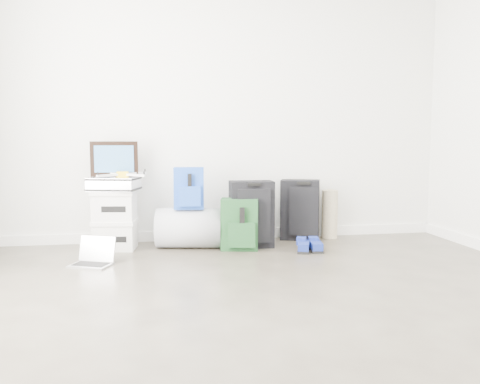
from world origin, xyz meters
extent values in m
plane|color=#322D24|center=(0.00, 0.00, 0.00)|extent=(5.00, 5.00, 0.00)
cube|color=silver|center=(0.00, 2.50, 1.35)|extent=(4.50, 0.02, 2.70)
cube|color=white|center=(0.00, 2.49, 0.05)|extent=(4.50, 0.02, 0.10)
cube|color=silver|center=(-1.08, 2.18, 0.12)|extent=(0.40, 0.34, 0.24)
cube|color=silver|center=(-1.08, 2.18, 0.26)|extent=(0.43, 0.36, 0.04)
cube|color=silver|center=(-1.08, 2.18, 0.39)|extent=(0.40, 0.34, 0.24)
cube|color=silver|center=(-1.08, 2.18, 0.53)|extent=(0.43, 0.36, 0.04)
cube|color=#B2B2B7|center=(-1.08, 2.18, 0.61)|extent=(0.49, 0.41, 0.12)
cube|color=black|center=(-1.08, 2.28, 0.84)|extent=(0.44, 0.03, 0.33)
cube|color=teal|center=(-1.08, 2.27, 0.84)|extent=(0.36, 0.01, 0.25)
cube|color=yellow|center=(-1.00, 2.16, 0.70)|extent=(0.10, 0.10, 0.05)
cube|color=white|center=(-0.89, 2.27, 0.70)|extent=(0.22, 0.22, 0.02)
cube|color=white|center=(-1.10, 2.27, 0.70)|extent=(0.22, 0.22, 0.02)
cube|color=white|center=(-1.10, 2.06, 0.70)|extent=(0.22, 0.22, 0.02)
cube|color=white|center=(-0.89, 2.06, 0.70)|extent=(0.22, 0.22, 0.02)
cylinder|color=gray|center=(-0.39, 2.14, 0.19)|extent=(0.66, 0.48, 0.37)
cube|color=#1932A6|center=(-0.39, 2.12, 0.57)|extent=(0.29, 0.19, 0.39)
cube|color=#1932A6|center=(-0.39, 2.02, 0.50)|extent=(0.21, 0.07, 0.18)
cube|color=black|center=(0.19, 2.08, 0.31)|extent=(0.41, 0.24, 0.63)
cube|color=black|center=(0.19, 1.94, 0.31)|extent=(0.30, 0.03, 0.50)
cube|color=black|center=(0.19, 1.95, 0.61)|extent=(0.12, 0.03, 0.03)
cube|color=#14381C|center=(0.06, 1.98, 0.24)|extent=(0.37, 0.27, 0.47)
cube|color=#14381C|center=(0.06, 1.86, 0.16)|extent=(0.26, 0.12, 0.23)
cube|color=black|center=(0.75, 2.35, 0.30)|extent=(0.44, 0.34, 0.61)
cube|color=black|center=(0.75, 2.22, 0.30)|extent=(0.28, 0.13, 0.49)
cube|color=black|center=(0.75, 2.23, 0.59)|extent=(0.13, 0.07, 0.03)
cube|color=black|center=(0.62, 1.79, 0.01)|extent=(0.18, 0.28, 0.02)
cube|color=#193196|center=(0.62, 1.79, 0.06)|extent=(0.17, 0.27, 0.06)
cube|color=black|center=(0.74, 1.79, 0.01)|extent=(0.14, 0.27, 0.02)
cube|color=#193196|center=(0.74, 1.79, 0.06)|extent=(0.14, 0.26, 0.06)
cylinder|color=#9B8D6D|center=(1.08, 2.37, 0.25)|extent=(0.16, 0.16, 0.50)
cube|color=silver|center=(-1.23, 1.57, 0.01)|extent=(0.37, 0.33, 0.01)
cube|color=black|center=(-1.23, 1.57, 0.02)|extent=(0.31, 0.24, 0.00)
cube|color=black|center=(-1.19, 1.67, 0.12)|extent=(0.29, 0.14, 0.21)
camera|label=1|loc=(-0.72, -2.59, 1.02)|focal=38.00mm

